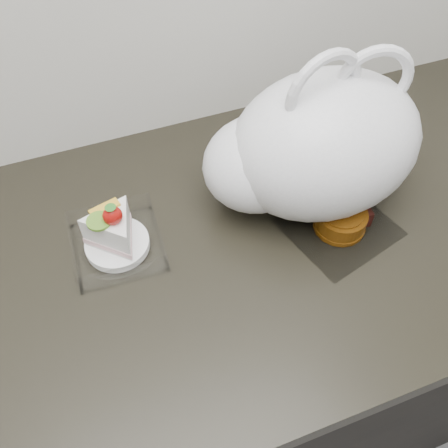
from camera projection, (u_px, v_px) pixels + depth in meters
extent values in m
cube|color=black|center=(175.00, 377.00, 1.16)|extent=(2.00, 0.60, 0.86)
cube|color=black|center=(154.00, 270.00, 0.80)|extent=(2.04, 0.64, 0.04)
cube|color=white|center=(118.00, 247.00, 0.81)|extent=(0.15, 0.15, 0.00)
cylinder|color=white|center=(117.00, 244.00, 0.80)|extent=(0.10, 0.10, 0.01)
ellipsoid|color=red|center=(113.00, 216.00, 0.73)|extent=(0.03, 0.03, 0.03)
cone|color=#2D7223|center=(111.00, 209.00, 0.72)|extent=(0.02, 0.02, 0.01)
cylinder|color=#6DA12E|center=(99.00, 221.00, 0.74)|extent=(0.04, 0.04, 0.00)
cube|color=gold|center=(105.00, 208.00, 0.75)|extent=(0.05, 0.03, 0.00)
cube|color=white|center=(339.00, 227.00, 0.83)|extent=(0.20, 0.19, 0.00)
cylinder|color=#653A0C|center=(341.00, 220.00, 0.82)|extent=(0.11, 0.11, 0.04)
cylinder|color=#653A0C|center=(339.00, 225.00, 0.83)|extent=(0.12, 0.12, 0.01)
cylinder|color=#653A0C|center=(343.00, 212.00, 0.80)|extent=(0.09, 0.09, 0.00)
cube|color=black|center=(363.00, 217.00, 0.83)|extent=(0.02, 0.02, 0.03)
ellipsoid|color=white|center=(324.00, 145.00, 0.79)|extent=(0.32, 0.25, 0.24)
ellipsoid|color=white|center=(259.00, 164.00, 0.80)|extent=(0.19, 0.16, 0.15)
torus|color=white|center=(323.00, 91.00, 0.70)|extent=(0.13, 0.04, 0.13)
torus|color=white|center=(373.00, 82.00, 0.72)|extent=(0.12, 0.04, 0.12)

